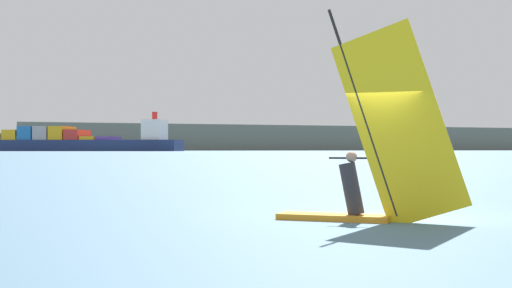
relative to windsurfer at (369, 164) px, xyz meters
The scene contains 4 objects.
ground_plane 1.50m from the windsurfer, 31.39° to the left, with size 4000.00×4000.00×0.00m, color #476B84.
windsurfer is the anchor object (origin of this frame).
cargo_ship 528.77m from the windsurfer, 81.48° to the left, with size 151.26×108.76×29.53m.
distant_headland 946.56m from the windsurfer, 61.91° to the left, with size 768.59×338.77×28.41m, color #60665B.
Camera 1 is at (-8.23, -11.79, 1.40)m, focal length 48.17 mm.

